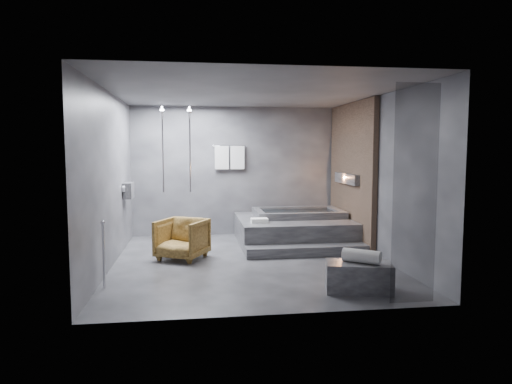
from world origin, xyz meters
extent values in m
plane|color=#2B2B2E|center=(0.00, 0.00, 0.00)|extent=(5.00, 5.00, 0.00)
cube|color=#48484B|center=(0.00, 0.00, 2.80)|extent=(4.50, 5.00, 0.04)
cube|color=#35353A|center=(0.00, 2.50, 1.40)|extent=(4.50, 0.04, 2.80)
cube|color=#35353A|center=(0.00, -2.50, 1.40)|extent=(4.50, 0.04, 2.80)
cube|color=#35353A|center=(-2.25, 0.00, 1.40)|extent=(0.04, 5.00, 2.80)
cube|color=#35353A|center=(2.25, 0.00, 1.40)|extent=(0.04, 5.00, 2.80)
cube|color=#937056|center=(2.19, 1.25, 1.40)|extent=(0.10, 2.40, 2.78)
cube|color=#FF9938|center=(2.11, 1.25, 1.30)|extent=(0.14, 1.20, 0.20)
cube|color=slate|center=(-2.16, 1.40, 1.10)|extent=(0.16, 0.42, 0.30)
imported|color=beige|center=(-2.15, 1.30, 1.05)|extent=(0.08, 0.08, 0.21)
imported|color=beige|center=(-2.15, 1.50, 1.03)|extent=(0.07, 0.07, 0.15)
cylinder|color=silver|center=(-1.00, 2.05, 1.90)|extent=(0.04, 0.04, 1.80)
cylinder|color=silver|center=(-1.55, 2.05, 1.90)|extent=(0.04, 0.04, 1.80)
cylinder|color=silver|center=(-0.15, 2.44, 1.95)|extent=(0.75, 0.02, 0.02)
cube|color=white|center=(-0.32, 2.42, 1.70)|extent=(0.30, 0.06, 0.50)
cube|color=white|center=(0.02, 2.42, 1.70)|extent=(0.30, 0.06, 0.50)
cylinder|color=silver|center=(-2.15, -1.20, 0.45)|extent=(0.04, 0.04, 0.90)
cube|color=black|center=(1.65, -2.45, 1.35)|extent=(0.55, 0.01, 2.60)
cube|color=#303033|center=(1.05, 1.45, 0.25)|extent=(2.20, 2.00, 0.50)
cube|color=#303033|center=(1.05, 0.27, 0.09)|extent=(2.20, 0.36, 0.18)
cube|color=#313133|center=(1.23, -1.79, 0.19)|extent=(0.94, 0.66, 0.39)
imported|color=#4C3313|center=(-1.14, 0.35, 0.35)|extent=(1.01, 1.02, 0.69)
cylinder|color=white|center=(1.26, -1.81, 0.47)|extent=(0.50, 0.44, 0.18)
cube|color=white|center=(0.29, 0.95, 0.54)|extent=(0.31, 0.23, 0.08)
camera|label=1|loc=(-0.93, -7.48, 1.89)|focal=32.00mm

